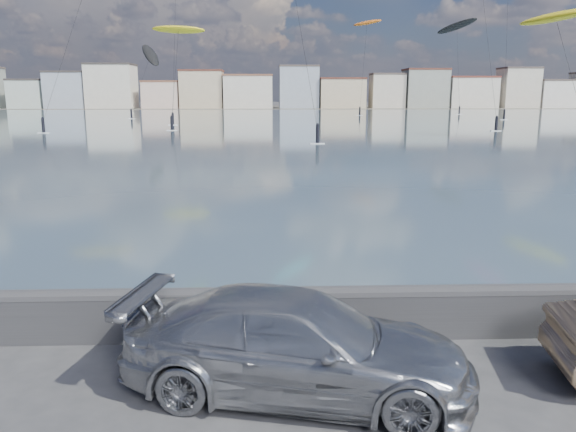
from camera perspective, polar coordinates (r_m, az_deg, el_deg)
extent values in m
plane|color=#333335|center=(8.99, -5.83, -19.55)|extent=(700.00, 700.00, 0.00)
cube|color=#3F4E60|center=(99.23, -2.37, 9.55)|extent=(500.00, 177.00, 0.00)
cube|color=#4C473D|center=(207.68, -2.20, 10.98)|extent=(500.00, 60.00, 0.00)
cube|color=#28282B|center=(11.19, -4.97, -10.26)|extent=(400.00, 0.35, 0.90)
cylinder|color=#28282B|center=(11.03, -5.01, -8.10)|extent=(400.00, 0.36, 0.36)
cube|color=#B7C6BC|center=(209.34, -24.84, 11.12)|extent=(11.00, 10.00, 9.00)
cube|color=#383330|center=(209.39, -24.96, 12.43)|extent=(11.22, 10.20, 0.60)
cube|color=#9EA8B7|center=(204.76, -21.45, 11.75)|extent=(13.00, 11.00, 11.50)
cube|color=#383330|center=(204.87, -21.58, 13.44)|extent=(13.26, 11.22, 0.60)
cube|color=beige|center=(200.52, -17.47, 12.39)|extent=(15.00, 12.00, 14.00)
cube|color=#383330|center=(200.73, -17.61, 14.47)|extent=(15.30, 12.24, 0.60)
cube|color=beige|center=(196.87, -12.69, 11.86)|extent=(12.00, 10.00, 8.50)
cube|color=brown|center=(196.91, -12.75, 13.18)|extent=(12.24, 10.20, 0.60)
cube|color=beige|center=(194.88, -8.72, 12.53)|extent=(14.00, 11.00, 12.00)
cube|color=#562D23|center=(195.02, -8.78, 14.38)|extent=(14.28, 11.22, 0.60)
cube|color=silver|center=(193.73, -4.04, 12.42)|extent=(16.00, 13.00, 10.50)
cube|color=brown|center=(193.83, -4.07, 14.06)|extent=(16.32, 13.26, 0.60)
cube|color=#9EA8B7|center=(193.91, 1.11, 12.89)|extent=(13.00, 10.00, 13.50)
cube|color=#4C423D|center=(194.11, 1.12, 14.97)|extent=(13.26, 10.20, 0.60)
cube|color=beige|center=(195.22, 5.46, 12.24)|extent=(15.00, 12.00, 9.50)
cube|color=#562D23|center=(195.28, 5.49, 13.73)|extent=(15.30, 12.24, 0.60)
cube|color=beige|center=(197.79, 10.02, 12.33)|extent=(11.00, 9.00, 11.00)
cube|color=#4C423D|center=(197.90, 10.09, 14.01)|extent=(11.22, 9.18, 0.60)
cube|color=gray|center=(200.86, 13.75, 12.38)|extent=(14.00, 11.00, 12.50)
cube|color=#562D23|center=(201.01, 13.85, 14.25)|extent=(14.28, 11.22, 0.60)
cube|color=silver|center=(205.52, 17.98, 11.78)|extent=(16.00, 12.00, 10.00)
cube|color=brown|center=(205.59, 18.08, 13.26)|extent=(16.32, 12.24, 0.60)
cube|color=beige|center=(211.63, 22.31, 11.88)|extent=(12.00, 10.00, 13.00)
cube|color=#4C423D|center=(211.79, 22.46, 13.71)|extent=(12.24, 10.20, 0.60)
cube|color=white|center=(217.42, 25.57, 11.06)|extent=(14.00, 11.00, 9.00)
cube|color=#4C423D|center=(217.47, 25.69, 12.32)|extent=(14.28, 11.22, 0.60)
imported|color=#AAACB1|center=(9.20, 0.98, -12.95)|extent=(5.96, 3.42, 1.62)
ellipsoid|color=orange|center=(142.03, 8.04, 18.87)|extent=(7.45, 8.36, 1.91)
cube|color=white|center=(129.24, 7.29, 10.12)|extent=(1.40, 0.42, 0.08)
cylinder|color=black|center=(129.21, 7.30, 10.52)|extent=(0.36, 0.36, 1.70)
sphere|color=black|center=(129.18, 7.31, 10.92)|extent=(0.28, 0.28, 0.28)
cylinder|color=black|center=(135.26, 7.69, 14.96)|extent=(3.10, 11.60, 19.99)
cube|color=white|center=(54.83, 3.02, 7.38)|extent=(1.40, 0.42, 0.08)
cylinder|color=black|center=(54.76, 3.03, 8.31)|extent=(0.36, 0.36, 1.70)
sphere|color=black|center=(54.71, 3.04, 9.25)|extent=(0.28, 0.28, 0.28)
cylinder|color=black|center=(60.64, 1.69, 16.21)|extent=(1.90, 11.95, 15.18)
ellipsoid|color=yellow|center=(67.83, 25.53, 17.78)|extent=(5.97, 10.10, 1.84)
cylinder|color=black|center=(63.76, 26.73, 13.00)|extent=(0.10, 8.21, 11.28)
ellipsoid|color=black|center=(147.83, 16.79, 17.99)|extent=(9.53, 7.40, 4.82)
cube|color=white|center=(140.88, 16.99, 9.86)|extent=(1.40, 0.42, 0.08)
cylinder|color=black|center=(140.86, 17.01, 10.23)|extent=(0.36, 0.36, 1.70)
sphere|color=black|center=(140.84, 17.03, 10.59)|extent=(0.28, 0.28, 0.28)
cylinder|color=black|center=(144.02, 16.90, 14.27)|extent=(0.31, 6.43, 19.40)
cube|color=white|center=(89.60, -11.59, 9.05)|extent=(1.40, 0.42, 0.08)
cylinder|color=black|center=(89.56, -11.62, 9.62)|extent=(0.36, 0.36, 1.70)
sphere|color=black|center=(89.53, -11.64, 10.20)|extent=(0.28, 0.28, 0.28)
cylinder|color=black|center=(97.72, -11.40, 19.32)|extent=(0.39, 15.07, 31.58)
cube|color=white|center=(113.65, 21.07, 9.12)|extent=(1.40, 0.42, 0.08)
cylinder|color=black|center=(113.62, 21.11, 9.58)|extent=(0.36, 0.36, 1.70)
sphere|color=black|center=(113.59, 21.14, 10.03)|extent=(0.28, 0.28, 0.28)
cylinder|color=black|center=(117.36, 21.35, 17.32)|extent=(1.17, 6.50, 30.71)
ellipsoid|color=black|center=(126.34, -13.80, 15.60)|extent=(6.50, 10.07, 6.12)
cube|color=white|center=(115.02, -15.60, 9.52)|extent=(1.40, 0.42, 0.08)
cylinder|color=black|center=(114.99, -15.63, 9.96)|extent=(0.36, 0.36, 1.70)
sphere|color=black|center=(114.96, -15.65, 10.41)|extent=(0.28, 0.28, 0.28)
cylinder|color=black|center=(120.50, -14.68, 13.00)|extent=(1.94, 11.87, 11.50)
ellipsoid|color=yellow|center=(91.28, -11.05, 18.09)|extent=(8.29, 2.91, 1.73)
cube|color=white|center=(76.25, -11.70, 8.52)|extent=(1.40, 0.42, 0.08)
cylinder|color=black|center=(76.20, -11.73, 9.19)|extent=(0.36, 0.36, 1.70)
sphere|color=black|center=(76.16, -11.76, 9.87)|extent=(0.28, 0.28, 0.28)
cylinder|color=black|center=(83.50, -11.37, 14.17)|extent=(0.85, 14.75, 13.02)
cube|color=white|center=(78.83, 20.35, 8.13)|extent=(1.40, 0.42, 0.08)
cylinder|color=black|center=(78.78, 20.40, 8.78)|extent=(0.36, 0.36, 1.70)
sphere|color=black|center=(78.74, 20.45, 9.43)|extent=(0.28, 0.28, 0.28)
cube|color=white|center=(76.11, -23.56, 7.75)|extent=(1.40, 0.42, 0.08)
cylinder|color=black|center=(76.06, -23.62, 8.43)|extent=(0.36, 0.36, 1.70)
sphere|color=black|center=(76.02, -23.68, 9.10)|extent=(0.28, 0.28, 0.28)
cylinder|color=black|center=(79.19, -21.84, 14.77)|extent=(3.64, 7.95, 16.06)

